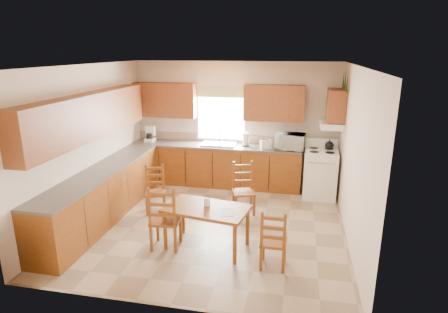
% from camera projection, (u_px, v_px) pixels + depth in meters
% --- Properties ---
extents(floor, '(4.50, 4.50, 0.00)m').
position_uv_depth(floor, '(212.00, 224.00, 6.56)').
color(floor, tan).
rests_on(floor, ground).
extents(ceiling, '(4.50, 4.50, 0.00)m').
position_uv_depth(ceiling, '(211.00, 65.00, 5.81)').
color(ceiling, olive).
rests_on(ceiling, floor).
extents(wall_left, '(4.50, 4.50, 0.00)m').
position_uv_depth(wall_left, '(88.00, 143.00, 6.61)').
color(wall_left, beige).
rests_on(wall_left, floor).
extents(wall_right, '(4.50, 4.50, 0.00)m').
position_uv_depth(wall_right, '(354.00, 157.00, 5.76)').
color(wall_right, beige).
rests_on(wall_right, floor).
extents(wall_back, '(4.50, 4.50, 0.00)m').
position_uv_depth(wall_back, '(235.00, 124.00, 8.30)').
color(wall_back, beige).
rests_on(wall_back, floor).
extents(wall_front, '(4.50, 4.50, 0.00)m').
position_uv_depth(wall_front, '(164.00, 202.00, 4.06)').
color(wall_front, beige).
rests_on(wall_front, floor).
extents(lower_cab_back, '(3.75, 0.60, 0.88)m').
position_uv_depth(lower_cab_back, '(216.00, 166.00, 8.34)').
color(lower_cab_back, brown).
rests_on(lower_cab_back, floor).
extents(lower_cab_left, '(0.60, 3.60, 0.88)m').
position_uv_depth(lower_cab_left, '(104.00, 195.00, 6.66)').
color(lower_cab_left, brown).
rests_on(lower_cab_left, floor).
extents(counter_back, '(3.75, 0.63, 0.04)m').
position_uv_depth(counter_back, '(215.00, 146.00, 8.21)').
color(counter_back, '#544D48').
rests_on(counter_back, lower_cab_back).
extents(counter_left, '(0.63, 3.60, 0.04)m').
position_uv_depth(counter_left, '(101.00, 171.00, 6.53)').
color(counter_left, '#544D48').
rests_on(counter_left, lower_cab_left).
extents(backsplash, '(3.75, 0.01, 0.18)m').
position_uv_depth(backsplash, '(218.00, 138.00, 8.46)').
color(backsplash, '#997967').
rests_on(backsplash, counter_back).
extents(upper_cab_back_left, '(1.41, 0.33, 0.75)m').
position_uv_depth(upper_cab_back_left, '(165.00, 100.00, 8.30)').
color(upper_cab_back_left, brown).
rests_on(upper_cab_back_left, wall_back).
extents(upper_cab_back_right, '(1.25, 0.33, 0.75)m').
position_uv_depth(upper_cab_back_right, '(274.00, 103.00, 7.84)').
color(upper_cab_back_right, brown).
rests_on(upper_cab_back_right, wall_back).
extents(upper_cab_left, '(0.33, 3.60, 0.75)m').
position_uv_depth(upper_cab_left, '(89.00, 116.00, 6.29)').
color(upper_cab_left, brown).
rests_on(upper_cab_left, wall_left).
extents(upper_cab_stove, '(0.33, 0.62, 0.62)m').
position_uv_depth(upper_cab_stove, '(336.00, 105.00, 7.19)').
color(upper_cab_stove, brown).
rests_on(upper_cab_stove, wall_right).
extents(range_hood, '(0.44, 0.62, 0.12)m').
position_uv_depth(range_hood, '(332.00, 125.00, 7.30)').
color(range_hood, white).
rests_on(range_hood, wall_right).
extents(window_frame, '(1.13, 0.02, 1.18)m').
position_uv_depth(window_frame, '(221.00, 114.00, 8.27)').
color(window_frame, white).
rests_on(window_frame, wall_back).
extents(window_pane, '(1.05, 0.01, 1.10)m').
position_uv_depth(window_pane, '(221.00, 115.00, 8.27)').
color(window_pane, white).
rests_on(window_pane, wall_back).
extents(window_valance, '(1.19, 0.01, 0.24)m').
position_uv_depth(window_valance, '(221.00, 92.00, 8.11)').
color(window_valance, olive).
rests_on(window_valance, wall_back).
extents(sink_basin, '(0.75, 0.45, 0.04)m').
position_uv_depth(sink_basin, '(219.00, 144.00, 8.19)').
color(sink_basin, silver).
rests_on(sink_basin, counter_back).
extents(pine_decal_a, '(0.22, 0.22, 0.36)m').
position_uv_depth(pine_decal_a, '(347.00, 82.00, 6.73)').
color(pine_decal_a, '#123812').
rests_on(pine_decal_a, wall_right).
extents(pine_decal_b, '(0.22, 0.22, 0.36)m').
position_uv_depth(pine_decal_b, '(346.00, 78.00, 7.02)').
color(pine_decal_b, '#123812').
rests_on(pine_decal_b, wall_right).
extents(pine_decal_c, '(0.22, 0.22, 0.36)m').
position_uv_depth(pine_decal_c, '(344.00, 79.00, 7.33)').
color(pine_decal_c, '#123812').
rests_on(pine_decal_c, wall_right).
extents(stove, '(0.67, 0.69, 0.97)m').
position_uv_depth(stove, '(320.00, 174.00, 7.64)').
color(stove, white).
rests_on(stove, floor).
extents(coffeemaker, '(0.25, 0.27, 0.31)m').
position_uv_depth(coffeemaker, '(150.00, 135.00, 8.46)').
color(coffeemaker, white).
rests_on(coffeemaker, counter_back).
extents(paper_towel, '(0.16, 0.16, 0.28)m').
position_uv_depth(paper_towel, '(245.00, 139.00, 8.08)').
color(paper_towel, white).
rests_on(paper_towel, counter_back).
extents(toaster, '(0.26, 0.22, 0.18)m').
position_uv_depth(toaster, '(266.00, 144.00, 7.88)').
color(toaster, white).
rests_on(toaster, counter_back).
extents(microwave, '(0.59, 0.45, 0.33)m').
position_uv_depth(microwave, '(290.00, 141.00, 7.81)').
color(microwave, white).
rests_on(microwave, counter_back).
extents(dining_table, '(1.34, 0.91, 0.66)m').
position_uv_depth(dining_table, '(207.00, 227.00, 5.70)').
color(dining_table, brown).
rests_on(dining_table, floor).
extents(chair_near_left, '(0.46, 0.44, 1.02)m').
position_uv_depth(chair_near_left, '(165.00, 216.00, 5.66)').
color(chair_near_left, brown).
rests_on(chair_near_left, floor).
extents(chair_near_right, '(0.37, 0.35, 0.86)m').
position_uv_depth(chair_near_right, '(274.00, 238.00, 5.17)').
color(chair_near_right, brown).
rests_on(chair_near_right, floor).
extents(chair_far_left, '(0.46, 0.45, 0.88)m').
position_uv_depth(chair_far_left, '(155.00, 190.00, 6.91)').
color(chair_far_left, brown).
rests_on(chair_far_left, floor).
extents(chair_far_right, '(0.49, 0.48, 0.94)m').
position_uv_depth(chair_far_right, '(244.00, 189.00, 6.87)').
color(chair_far_right, brown).
rests_on(chair_far_right, floor).
extents(table_paper, '(0.25, 0.30, 0.00)m').
position_uv_depth(table_paper, '(228.00, 212.00, 5.43)').
color(table_paper, white).
rests_on(table_paper, dining_table).
extents(table_card, '(0.10, 0.04, 0.13)m').
position_uv_depth(table_card, '(207.00, 203.00, 5.62)').
color(table_card, white).
rests_on(table_card, dining_table).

